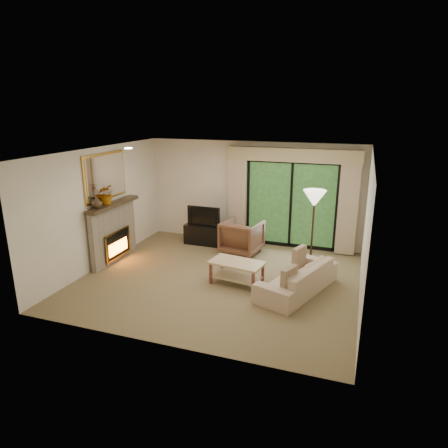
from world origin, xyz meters
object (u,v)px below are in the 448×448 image
(sofa, at_px, (297,278))
(coffee_table, at_px, (237,273))
(media_console, at_px, (205,234))
(armchair, at_px, (242,237))

(sofa, bearing_deg, coffee_table, -67.69)
(media_console, xyz_separation_m, coffee_table, (1.50, -2.05, -0.02))
(armchair, relative_size, coffee_table, 0.84)
(armchair, distance_m, sofa, 2.33)
(armchair, xyz_separation_m, sofa, (1.61, -1.67, -0.12))
(sofa, xyz_separation_m, coffee_table, (-1.20, -0.05, -0.05))
(armchair, bearing_deg, media_console, -7.68)
(sofa, distance_m, coffee_table, 1.20)
(media_console, bearing_deg, sofa, -36.12)
(armchair, height_order, coffee_table, armchair)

